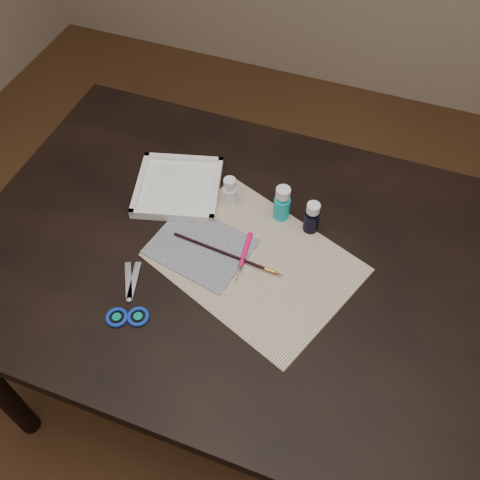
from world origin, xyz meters
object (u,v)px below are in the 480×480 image
(canvas, at_px, (201,247))
(palette_tray, at_px, (178,187))
(paper, at_px, (255,262))
(paint_bottle_navy, at_px, (312,217))
(paint_bottle_white, at_px, (230,192))
(scissors, at_px, (127,294))
(paint_bottle_cyan, at_px, (282,203))

(canvas, height_order, palette_tray, palette_tray)
(paper, distance_m, paint_bottle_navy, 0.17)
(paint_bottle_white, bearing_deg, paper, -51.23)
(paint_bottle_navy, relative_size, scissors, 0.47)
(paint_bottle_cyan, distance_m, palette_tray, 0.28)
(paint_bottle_cyan, relative_size, paint_bottle_navy, 1.10)
(paint_bottle_white, xyz_separation_m, paint_bottle_navy, (0.21, -0.01, 0.00))
(paper, relative_size, paint_bottle_white, 5.18)
(paint_bottle_navy, xyz_separation_m, palette_tray, (-0.36, 0.01, -0.03))
(scissors, height_order, palette_tray, palette_tray)
(paint_bottle_navy, bearing_deg, paper, -123.32)
(paper, relative_size, scissors, 2.33)
(paper, xyz_separation_m, scissors, (-0.24, -0.18, 0.00))
(paint_bottle_white, relative_size, paint_bottle_navy, 0.96)
(paint_bottle_navy, bearing_deg, canvas, -147.56)
(paint_bottle_white, bearing_deg, paint_bottle_cyan, 1.83)
(paint_bottle_cyan, distance_m, paint_bottle_navy, 0.08)
(paint_bottle_white, xyz_separation_m, palette_tray, (-0.14, -0.01, -0.03))
(paint_bottle_white, distance_m, paint_bottle_navy, 0.21)
(paper, relative_size, paint_bottle_navy, 4.96)
(palette_tray, bearing_deg, canvas, -50.07)
(paper, distance_m, canvas, 0.14)
(paint_bottle_navy, height_order, palette_tray, paint_bottle_navy)
(canvas, xyz_separation_m, paint_bottle_cyan, (0.15, 0.16, 0.05))
(paint_bottle_cyan, bearing_deg, paper, -94.85)
(paint_bottle_cyan, height_order, scissors, paint_bottle_cyan)
(canvas, height_order, paint_bottle_cyan, paint_bottle_cyan)
(paint_bottle_navy, relative_size, palette_tray, 0.42)
(canvas, relative_size, paint_bottle_white, 2.65)
(paint_bottle_cyan, bearing_deg, canvas, -133.09)
(paint_bottle_cyan, height_order, paint_bottle_navy, paint_bottle_cyan)
(paper, relative_size, palette_tray, 2.08)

